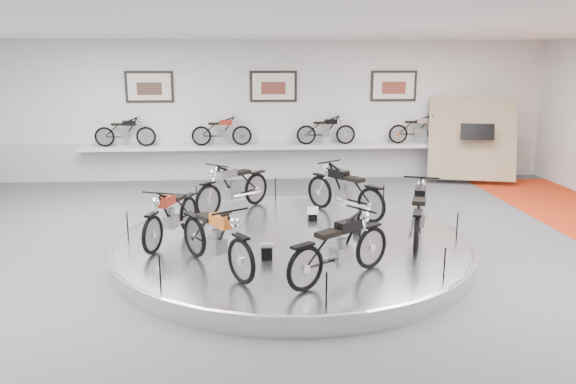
{
  "coord_description": "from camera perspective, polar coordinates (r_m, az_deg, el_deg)",
  "views": [
    {
      "loc": [
        -0.79,
        -9.33,
        3.45
      ],
      "look_at": [
        -0.05,
        0.6,
        1.09
      ],
      "focal_mm": 35.0,
      "sensor_mm": 36.0,
      "label": 1
    }
  ],
  "objects": [
    {
      "name": "wall_back",
      "position": [
        16.41,
        -1.48,
        8.24
      ],
      "size": [
        16.0,
        0.0,
        16.0
      ],
      "primitive_type": "plane",
      "rotation": [
        1.57,
        0.0,
        0.0
      ],
      "color": "white",
      "rests_on": "floor"
    },
    {
      "name": "shelf_bike_b",
      "position": [
        16.17,
        -6.76,
        5.99
      ],
      "size": [
        1.22,
        0.43,
        0.73
      ],
      "primitive_type": null,
      "color": "maroon",
      "rests_on": "shelf"
    },
    {
      "name": "display_platform",
      "position": [
        10.21,
        0.43,
        -5.55
      ],
      "size": [
        6.4,
        6.4,
        0.3
      ],
      "primitive_type": "cylinder",
      "color": "silver",
      "rests_on": "floor"
    },
    {
      "name": "bike_d",
      "position": [
        8.62,
        -7.31,
        -4.56
      ],
      "size": [
        1.49,
        1.83,
        1.04
      ],
      "primitive_type": null,
      "rotation": [
        0.0,
        0.0,
        5.29
      ],
      "color": "#CC5B18",
      "rests_on": "display_platform"
    },
    {
      "name": "ceiling",
      "position": [
        9.38,
        0.63,
        16.68
      ],
      "size": [
        16.0,
        16.0,
        0.0
      ],
      "primitive_type": "plane",
      "rotation": [
        3.14,
        0.0,
        0.0
      ],
      "color": "white",
      "rests_on": "wall_back"
    },
    {
      "name": "shelf_bike_c",
      "position": [
        16.32,
        3.88,
        6.12
      ],
      "size": [
        1.22,
        0.43,
        0.73
      ],
      "primitive_type": null,
      "color": "black",
      "rests_on": "shelf"
    },
    {
      "name": "shelf_bike_d",
      "position": [
        16.91,
        13.03,
        6.06
      ],
      "size": [
        1.22,
        0.43,
        0.73
      ],
      "primitive_type": null,
      "color": "#BBBABF",
      "rests_on": "shelf"
    },
    {
      "name": "floor",
      "position": [
        9.97,
        0.57,
        -6.92
      ],
      "size": [
        16.0,
        16.0,
        0.0
      ],
      "primitive_type": "plane",
      "color": "#565659",
      "rests_on": "ground"
    },
    {
      "name": "poster_center",
      "position": [
        16.32,
        -1.49,
        10.68
      ],
      "size": [
        1.35,
        0.06,
        0.88
      ],
      "primitive_type": "cube",
      "color": "silver",
      "rests_on": "wall_back"
    },
    {
      "name": "bike_b",
      "position": [
        11.89,
        -5.61,
        0.57
      ],
      "size": [
        1.72,
        1.79,
        1.08
      ],
      "primitive_type": null,
      "rotation": [
        0.0,
        0.0,
        3.97
      ],
      "color": "#BBBABF",
      "rests_on": "display_platform"
    },
    {
      "name": "bike_f",
      "position": [
        10.11,
        13.16,
        -1.97
      ],
      "size": [
        1.23,
        1.97,
        1.09
      ],
      "primitive_type": null,
      "rotation": [
        0.0,
        0.0,
        7.52
      ],
      "color": "black",
      "rests_on": "display_platform"
    },
    {
      "name": "display_panel",
      "position": [
        16.84,
        18.17,
        5.15
      ],
      "size": [
        2.56,
        1.52,
        2.3
      ],
      "primitive_type": "cube",
      "rotation": [
        -0.35,
        0.0,
        -0.26
      ],
      "color": "tan",
      "rests_on": "floor"
    },
    {
      "name": "wall_front",
      "position": [
        2.85,
        13.12,
        -17.59
      ],
      "size": [
        16.0,
        0.0,
        16.0
      ],
      "primitive_type": "plane",
      "rotation": [
        -1.57,
        0.0,
        0.0
      ],
      "color": "white",
      "rests_on": "floor"
    },
    {
      "name": "poster_right",
      "position": [
        16.86,
        10.69,
        10.54
      ],
      "size": [
        1.35,
        0.06,
        0.88
      ],
      "primitive_type": "cube",
      "color": "silver",
      "rests_on": "wall_back"
    },
    {
      "name": "shelf",
      "position": [
        16.23,
        -1.41,
        4.63
      ],
      "size": [
        11.0,
        0.55,
        0.1
      ],
      "primitive_type": "cube",
      "color": "silver",
      "rests_on": "wall_back"
    },
    {
      "name": "poster_left",
      "position": [
        16.53,
        -13.91,
        10.33
      ],
      "size": [
        1.35,
        0.06,
        0.88
      ],
      "primitive_type": "cube",
      "color": "silver",
      "rests_on": "wall_back"
    },
    {
      "name": "shelf_bike_a",
      "position": [
        16.51,
        -16.21,
        5.71
      ],
      "size": [
        1.22,
        0.43,
        0.73
      ],
      "primitive_type": null,
      "color": "black",
      "rests_on": "shelf"
    },
    {
      "name": "bike_e",
      "position": [
        8.21,
        5.33,
        -5.53
      ],
      "size": [
        1.75,
        1.5,
        1.01
      ],
      "primitive_type": null,
      "rotation": [
        0.0,
        0.0,
        6.91
      ],
      "color": "black",
      "rests_on": "display_platform"
    },
    {
      "name": "bike_c",
      "position": [
        10.07,
        -11.79,
        -2.23
      ],
      "size": [
        1.14,
        1.81,
        1.0
      ],
      "primitive_type": null,
      "rotation": [
        0.0,
        0.0,
        4.37
      ],
      "color": "maroon",
      "rests_on": "display_platform"
    },
    {
      "name": "dado_band",
      "position": [
        16.58,
        -1.45,
        3.24
      ],
      "size": [
        15.68,
        0.04,
        1.1
      ],
      "primitive_type": "cube",
      "color": "#BCBCBA",
      "rests_on": "floor"
    },
    {
      "name": "bike_a",
      "position": [
        11.59,
        5.77,
        0.24
      ],
      "size": [
        1.62,
        1.87,
        1.09
      ],
      "primitive_type": null,
      "rotation": [
        0.0,
        0.0,
        2.21
      ],
      "color": "black",
      "rests_on": "display_platform"
    },
    {
      "name": "platform_rim",
      "position": [
        10.17,
        0.43,
        -4.91
      ],
      "size": [
        6.4,
        6.4,
        0.1
      ],
      "primitive_type": "torus",
      "color": "#B2B2BA",
      "rests_on": "display_platform"
    }
  ]
}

